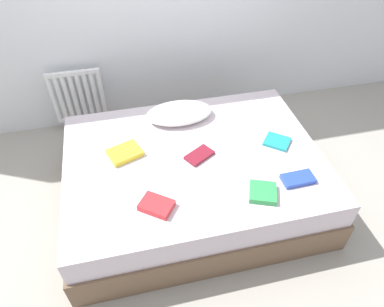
# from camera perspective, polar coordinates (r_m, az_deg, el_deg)

# --- Properties ---
(ground_plane) EXTENTS (8.00, 8.00, 0.00)m
(ground_plane) POSITION_cam_1_polar(r_m,az_deg,el_deg) (3.06, 0.21, -7.19)
(ground_plane) COLOR #9E998E
(bed) EXTENTS (2.00, 1.50, 0.50)m
(bed) POSITION_cam_1_polar(r_m,az_deg,el_deg) (2.87, 0.23, -4.05)
(bed) COLOR brown
(bed) RESTS_ON ground
(radiator) EXTENTS (0.51, 0.04, 0.55)m
(radiator) POSITION_cam_1_polar(r_m,az_deg,el_deg) (3.69, -18.10, 8.86)
(radiator) COLOR white
(radiator) RESTS_ON ground
(pillow) EXTENTS (0.57, 0.34, 0.11)m
(pillow) POSITION_cam_1_polar(r_m,az_deg,el_deg) (3.02, -2.09, 6.64)
(pillow) COLOR white
(pillow) RESTS_ON bed
(textbook_yellow) EXTENTS (0.29, 0.26, 0.04)m
(textbook_yellow) POSITION_cam_1_polar(r_m,az_deg,el_deg) (2.73, -10.93, 0.10)
(textbook_yellow) COLOR yellow
(textbook_yellow) RESTS_ON bed
(textbook_maroon) EXTENTS (0.25, 0.22, 0.03)m
(textbook_maroon) POSITION_cam_1_polar(r_m,az_deg,el_deg) (2.68, 1.21, -0.30)
(textbook_maroon) COLOR maroon
(textbook_maroon) RESTS_ON bed
(textbook_blue) EXTENTS (0.23, 0.13, 0.04)m
(textbook_blue) POSITION_cam_1_polar(r_m,az_deg,el_deg) (2.61, 16.90, -3.98)
(textbook_blue) COLOR #2847B7
(textbook_blue) RESTS_ON bed
(textbook_teal) EXTENTS (0.26, 0.25, 0.02)m
(textbook_teal) POSITION_cam_1_polar(r_m,az_deg,el_deg) (2.88, 13.70, 1.90)
(textbook_teal) COLOR teal
(textbook_teal) RESTS_ON bed
(textbook_green) EXTENTS (0.24, 0.24, 0.04)m
(textbook_green) POSITION_cam_1_polar(r_m,az_deg,el_deg) (2.46, 11.47, -6.25)
(textbook_green) COLOR green
(textbook_green) RESTS_ON bed
(textbook_red) EXTENTS (0.26, 0.25, 0.05)m
(textbook_red) POSITION_cam_1_polar(r_m,az_deg,el_deg) (2.35, -5.81, -8.42)
(textbook_red) COLOR red
(textbook_red) RESTS_ON bed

